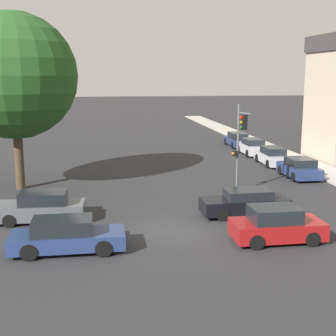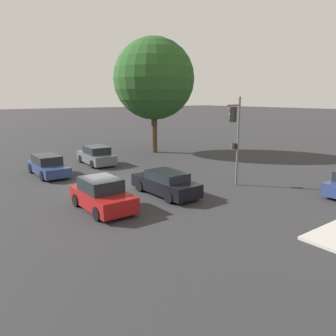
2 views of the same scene
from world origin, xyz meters
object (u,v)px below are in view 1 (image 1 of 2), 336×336
at_px(parked_car_1, 272,156).
at_px(street_tree, 14,76).
at_px(crossing_car_3, 66,236).
at_px(parked_car_2, 252,147).
at_px(crossing_car_1, 276,225).
at_px(crossing_car_2, 41,207).
at_px(crossing_car_0, 245,203).
at_px(traffic_signal, 240,137).
at_px(parked_car_0, 299,168).
at_px(parked_car_3, 237,140).

bearing_deg(parked_car_1, street_tree, 107.27).
relative_size(street_tree, crossing_car_3, 2.36).
bearing_deg(parked_car_2, street_tree, 119.24).
distance_m(crossing_car_1, crossing_car_2, 11.67).
bearing_deg(crossing_car_2, crossing_car_0, 179.72).
xyz_separation_m(traffic_signal, crossing_car_2, (-11.61, -4.01, -2.85)).
relative_size(crossing_car_1, crossing_car_3, 0.85).
distance_m(crossing_car_0, crossing_car_1, 4.06).
height_order(street_tree, traffic_signal, street_tree).
relative_size(traffic_signal, crossing_car_1, 1.37).
bearing_deg(parked_car_0, traffic_signal, 123.95).
bearing_deg(parked_car_2, crossing_car_3, 145.51).
relative_size(crossing_car_2, parked_car_2, 1.06).
height_order(crossing_car_1, parked_car_3, crossing_car_1).
xyz_separation_m(traffic_signal, parked_car_0, (5.74, 3.83, -2.87)).
distance_m(parked_car_0, parked_car_1, 5.10).
xyz_separation_m(crossing_car_0, crossing_car_1, (0.14, -4.06, 0.06)).
height_order(crossing_car_3, parked_car_1, parked_car_1).
bearing_deg(parked_car_0, crossing_car_2, 114.56).
distance_m(crossing_car_3, parked_car_2, 27.57).
distance_m(traffic_signal, crossing_car_3, 13.51).
relative_size(parked_car_1, parked_car_2, 1.07).
bearing_deg(crossing_car_1, parked_car_2, 73.64).
distance_m(street_tree, crossing_car_1, 18.80).
bearing_deg(parked_car_2, parked_car_3, -1.44).
height_order(crossing_car_1, parked_car_1, crossing_car_1).
height_order(parked_car_1, parked_car_3, parked_car_1).
height_order(street_tree, crossing_car_3, street_tree).
distance_m(traffic_signal, crossing_car_0, 5.51).
bearing_deg(parked_car_3, traffic_signal, 164.78).
xyz_separation_m(street_tree, crossing_car_2, (2.16, -7.42, -6.55)).
height_order(parked_car_0, parked_car_3, parked_car_0).
bearing_deg(parked_car_3, street_tree, 130.83).
xyz_separation_m(crossing_car_1, crossing_car_3, (-9.20, 0.14, -0.06)).
bearing_deg(parked_car_0, street_tree, 91.49).
relative_size(street_tree, parked_car_3, 2.37).
bearing_deg(crossing_car_2, parked_car_3, -123.79).
bearing_deg(traffic_signal, parked_car_0, -157.74).
distance_m(traffic_signal, parked_car_0, 7.48).
height_order(traffic_signal, crossing_car_2, traffic_signal).
relative_size(crossing_car_0, crossing_car_1, 1.14).
relative_size(crossing_car_0, parked_car_1, 1.02).
height_order(crossing_car_0, parked_car_1, parked_car_1).
bearing_deg(street_tree, crossing_car_0, -32.08).
bearing_deg(crossing_car_3, parked_car_0, 38.08).
xyz_separation_m(crossing_car_1, crossing_car_2, (-10.71, 4.63, -0.02)).
bearing_deg(crossing_car_3, parked_car_3, 60.54).
xyz_separation_m(traffic_signal, crossing_car_1, (-0.90, -8.64, -2.83)).
distance_m(street_tree, parked_car_3, 26.22).
relative_size(crossing_car_0, crossing_car_2, 1.03).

